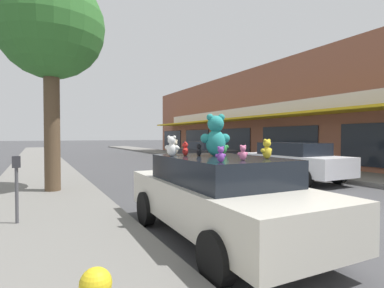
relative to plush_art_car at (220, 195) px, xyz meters
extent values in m
plane|color=#424244|center=(3.30, 0.49, -0.78)|extent=(260.00, 260.00, 0.00)
cube|color=slate|center=(-2.62, 0.49, -0.70)|extent=(3.03, 90.00, 0.15)
cube|color=brown|center=(16.23, 11.88, 2.52)|extent=(10.99, 34.67, 6.61)
cube|color=gold|center=(9.85, 11.88, 2.23)|extent=(1.78, 29.12, 0.12)
cube|color=silver|center=(10.69, 11.88, 2.78)|extent=(0.08, 27.73, 0.70)
cube|color=black|center=(10.70, 8.99, 0.62)|extent=(0.06, 4.39, 2.00)
cube|color=black|center=(10.70, 14.77, 0.62)|extent=(0.06, 4.39, 2.00)
cube|color=black|center=(10.70, 20.55, 0.62)|extent=(0.06, 4.39, 2.00)
cube|color=black|center=(10.70, 26.33, 0.62)|extent=(0.06, 4.39, 2.00)
cube|color=beige|center=(0.00, 0.00, -0.11)|extent=(1.93, 4.46, 0.67)
cube|color=black|center=(0.00, 0.00, 0.44)|extent=(1.66, 2.47, 0.43)
cylinder|color=black|center=(-0.86, 1.39, -0.44)|extent=(0.22, 0.68, 0.67)
cylinder|color=black|center=(0.93, 1.35, -0.44)|extent=(0.22, 0.68, 0.67)
cylinder|color=black|center=(-0.93, -1.35, -0.44)|extent=(0.22, 0.68, 0.67)
cylinder|color=black|center=(0.86, -1.39, -0.44)|extent=(0.22, 0.68, 0.67)
ellipsoid|color=teal|center=(0.07, 0.24, 0.89)|extent=(0.42, 0.38, 0.47)
sphere|color=teal|center=(0.07, 0.24, 1.24)|extent=(0.36, 0.36, 0.30)
sphere|color=teal|center=(0.17, 0.21, 1.36)|extent=(0.15, 0.15, 0.13)
sphere|color=teal|center=(-0.03, 0.27, 1.36)|extent=(0.15, 0.15, 0.13)
sphere|color=#47CDC6|center=(0.10, 0.36, 1.22)|extent=(0.14, 0.14, 0.11)
sphere|color=teal|center=(0.26, 0.22, 0.98)|extent=(0.21, 0.21, 0.17)
sphere|color=teal|center=(-0.11, 0.31, 0.98)|extent=(0.21, 0.21, 0.17)
ellipsoid|color=yellow|center=(0.42, -0.72, 0.76)|extent=(0.16, 0.14, 0.20)
sphere|color=yellow|center=(0.42, -0.72, 0.90)|extent=(0.14, 0.14, 0.12)
sphere|color=yellow|center=(0.47, -0.71, 0.95)|extent=(0.06, 0.06, 0.05)
sphere|color=yellow|center=(0.38, -0.72, 0.95)|extent=(0.06, 0.06, 0.05)
sphere|color=#FFFF4D|center=(0.42, -0.66, 0.89)|extent=(0.05, 0.05, 0.05)
sphere|color=yellow|center=(0.50, -0.70, 0.79)|extent=(0.08, 0.08, 0.07)
sphere|color=yellow|center=(0.35, -0.71, 0.79)|extent=(0.08, 0.08, 0.07)
ellipsoid|color=beige|center=(-0.41, 0.99, 0.75)|extent=(0.17, 0.15, 0.18)
sphere|color=beige|center=(-0.41, 0.99, 0.88)|extent=(0.14, 0.14, 0.11)
sphere|color=beige|center=(-0.37, 0.98, 0.93)|extent=(0.06, 0.06, 0.05)
sphere|color=beige|center=(-0.45, 1.01, 0.93)|extent=(0.06, 0.06, 0.05)
sphere|color=white|center=(-0.39, 1.04, 0.88)|extent=(0.05, 0.05, 0.04)
sphere|color=beige|center=(-0.34, 0.98, 0.78)|extent=(0.08, 0.08, 0.07)
sphere|color=beige|center=(-0.47, 1.03, 0.78)|extent=(0.08, 0.08, 0.07)
ellipsoid|color=red|center=(-0.39, 0.54, 0.74)|extent=(0.15, 0.16, 0.16)
sphere|color=red|center=(-0.39, 0.54, 0.86)|extent=(0.14, 0.14, 0.10)
sphere|color=red|center=(-0.38, 0.57, 0.90)|extent=(0.06, 0.06, 0.04)
sphere|color=red|center=(-0.41, 0.51, 0.90)|extent=(0.06, 0.06, 0.04)
sphere|color=#FF4741|center=(-0.43, 0.56, 0.85)|extent=(0.05, 0.05, 0.04)
sphere|color=red|center=(-0.37, 0.60, 0.77)|extent=(0.08, 0.08, 0.06)
sphere|color=red|center=(-0.44, 0.49, 0.77)|extent=(0.08, 0.08, 0.06)
ellipsoid|color=pink|center=(-0.10, -0.78, 0.73)|extent=(0.13, 0.11, 0.14)
sphere|color=pink|center=(-0.10, -0.78, 0.84)|extent=(0.11, 0.11, 0.09)
sphere|color=pink|center=(-0.06, -0.79, 0.87)|extent=(0.05, 0.05, 0.04)
sphere|color=pink|center=(-0.13, -0.78, 0.87)|extent=(0.05, 0.05, 0.04)
sphere|color=#FFA3DA|center=(-0.09, -0.75, 0.83)|extent=(0.04, 0.04, 0.03)
sphere|color=pink|center=(-0.04, -0.79, 0.76)|extent=(0.06, 0.06, 0.05)
sphere|color=pink|center=(-0.15, -0.76, 0.76)|extent=(0.06, 0.06, 0.05)
ellipsoid|color=green|center=(0.45, 0.59, 0.77)|extent=(0.20, 0.19, 0.21)
sphere|color=green|center=(0.45, 0.59, 0.92)|extent=(0.17, 0.17, 0.14)
sphere|color=green|center=(0.50, 0.58, 0.98)|extent=(0.07, 0.07, 0.06)
sphere|color=green|center=(0.41, 0.61, 0.98)|extent=(0.07, 0.07, 0.06)
sphere|color=#5ADA6D|center=(0.47, 0.65, 0.92)|extent=(0.07, 0.07, 0.05)
sphere|color=green|center=(0.54, 0.58, 0.80)|extent=(0.10, 0.10, 0.08)
sphere|color=green|center=(0.38, 0.63, 0.80)|extent=(0.10, 0.10, 0.08)
ellipsoid|color=purple|center=(-0.57, -0.92, 0.73)|extent=(0.11, 0.10, 0.14)
sphere|color=purple|center=(-0.57, -0.92, 0.83)|extent=(0.09, 0.09, 0.09)
sphere|color=purple|center=(-0.54, -0.92, 0.86)|extent=(0.04, 0.04, 0.04)
sphere|color=purple|center=(-0.61, -0.92, 0.86)|extent=(0.04, 0.04, 0.04)
sphere|color=#BA67ED|center=(-0.57, -0.88, 0.82)|extent=(0.04, 0.04, 0.03)
sphere|color=purple|center=(-0.52, -0.92, 0.75)|extent=(0.05, 0.05, 0.05)
sphere|color=purple|center=(-0.63, -0.91, 0.75)|extent=(0.05, 0.05, 0.05)
ellipsoid|color=white|center=(-0.67, 0.54, 0.77)|extent=(0.23, 0.23, 0.23)
sphere|color=white|center=(-0.67, 0.54, 0.94)|extent=(0.20, 0.20, 0.14)
sphere|color=white|center=(-0.63, 0.50, 1.00)|extent=(0.09, 0.09, 0.06)
sphere|color=white|center=(-0.71, 0.57, 1.00)|extent=(0.09, 0.09, 0.06)
sphere|color=white|center=(-0.63, 0.58, 0.93)|extent=(0.08, 0.08, 0.06)
sphere|color=white|center=(-0.59, 0.48, 0.81)|extent=(0.12, 0.12, 0.08)
sphere|color=white|center=(-0.73, 0.61, 0.81)|extent=(0.12, 0.12, 0.08)
ellipsoid|color=black|center=(-0.20, 0.38, 0.73)|extent=(0.13, 0.14, 0.14)
sphere|color=black|center=(-0.20, 0.38, 0.83)|extent=(0.12, 0.12, 0.09)
sphere|color=black|center=(-0.18, 0.41, 0.87)|extent=(0.05, 0.05, 0.04)
sphere|color=black|center=(-0.22, 0.35, 0.87)|extent=(0.05, 0.05, 0.04)
sphere|color=#3A3A3D|center=(-0.23, 0.40, 0.83)|extent=(0.05, 0.05, 0.03)
sphere|color=black|center=(-0.18, 0.43, 0.75)|extent=(0.07, 0.07, 0.05)
sphere|color=black|center=(-0.24, 0.34, 0.75)|extent=(0.07, 0.07, 0.05)
ellipsoid|color=blue|center=(0.32, 0.63, 0.77)|extent=(0.22, 0.21, 0.22)
sphere|color=blue|center=(0.32, 0.63, 0.93)|extent=(0.19, 0.19, 0.14)
sphere|color=blue|center=(0.36, 0.66, 0.98)|extent=(0.08, 0.08, 0.06)
sphere|color=blue|center=(0.28, 0.60, 0.98)|extent=(0.08, 0.08, 0.06)
sphere|color=#548DFF|center=(0.28, 0.68, 0.92)|extent=(0.07, 0.07, 0.05)
sphere|color=blue|center=(0.38, 0.70, 0.80)|extent=(0.11, 0.11, 0.08)
sphere|color=blue|center=(0.25, 0.59, 0.80)|extent=(0.11, 0.11, 0.08)
cube|color=silver|center=(6.35, 4.41, -0.09)|extent=(1.84, 4.47, 0.72)
cube|color=black|center=(6.35, 4.41, 0.51)|extent=(1.62, 2.48, 0.48)
cylinder|color=black|center=(5.45, 5.80, -0.44)|extent=(0.20, 0.67, 0.67)
cylinder|color=black|center=(7.25, 5.80, -0.44)|extent=(0.20, 0.67, 0.67)
cylinder|color=black|center=(5.45, 3.02, -0.44)|extent=(0.20, 0.67, 0.67)
cylinder|color=black|center=(7.25, 3.02, -0.44)|extent=(0.20, 0.67, 0.67)
cube|color=black|center=(6.35, 11.49, -0.11)|extent=(1.92, 4.43, 0.66)
cube|color=black|center=(6.35, 11.49, 0.45)|extent=(1.69, 2.67, 0.46)
cylinder|color=black|center=(5.41, 12.87, -0.44)|extent=(0.20, 0.67, 0.67)
cylinder|color=black|center=(7.29, 12.87, -0.44)|extent=(0.20, 0.67, 0.67)
cylinder|color=black|center=(5.41, 10.12, -0.44)|extent=(0.20, 0.67, 0.67)
cylinder|color=black|center=(7.29, 10.12, -0.44)|extent=(0.20, 0.67, 0.67)
cylinder|color=brown|center=(-2.38, 5.58, 1.18)|extent=(0.45, 0.45, 3.61)
sphere|color=#33702D|center=(-2.38, 5.58, 4.31)|extent=(3.13, 3.13, 3.13)
sphere|color=yellow|center=(-2.48, -2.37, 0.06)|extent=(0.21, 0.21, 0.21)
cylinder|color=#4C4C51|center=(-3.15, 2.15, -0.10)|extent=(0.06, 0.06, 1.05)
cube|color=#2D2D33|center=(-3.15, 2.15, 0.53)|extent=(0.14, 0.10, 0.22)
camera|label=1|loc=(-2.81, -4.36, 1.02)|focal=28.00mm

